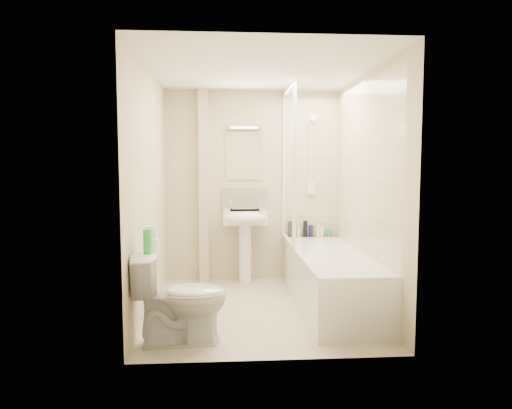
{
  "coord_description": "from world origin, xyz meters",
  "views": [
    {
      "loc": [
        -0.34,
        -4.55,
        1.47
      ],
      "look_at": [
        -0.03,
        0.2,
        1.05
      ],
      "focal_mm": 32.0,
      "sensor_mm": 36.0,
      "label": 1
    }
  ],
  "objects": [
    {
      "name": "floor",
      "position": [
        0.0,
        0.0,
        0.0
      ],
      "size": [
        2.5,
        2.5,
        0.0
      ],
      "primitive_type": "plane",
      "color": "beige",
      "rests_on": "ground"
    },
    {
      "name": "strip_light",
      "position": [
        -0.11,
        1.22,
        1.95
      ],
      "size": [
        0.42,
        0.07,
        0.07
      ],
      "primitive_type": "cube",
      "color": "silver",
      "rests_on": "wall_back"
    },
    {
      "name": "ceiling",
      "position": [
        0.0,
        0.0,
        2.4
      ],
      "size": [
        2.2,
        2.5,
        0.02
      ],
      "primitive_type": "cube",
      "color": "white",
      "rests_on": "wall_back"
    },
    {
      "name": "wall_right",
      "position": [
        1.1,
        0.0,
        1.2
      ],
      "size": [
        0.02,
        2.5,
        2.4
      ],
      "primitive_type": "cube",
      "color": "beige",
      "rests_on": "ground"
    },
    {
      "name": "bottle_green",
      "position": [
        0.97,
        1.16,
        0.6
      ],
      "size": [
        0.06,
        0.06,
        0.1
      ],
      "primitive_type": "cylinder",
      "color": "green",
      "rests_on": "bathtub"
    },
    {
      "name": "mirror",
      "position": [
        -0.11,
        1.24,
        1.58
      ],
      "size": [
        0.46,
        0.01,
        0.6
      ],
      "primitive_type": "cube",
      "color": "white",
      "rests_on": "wall_back"
    },
    {
      "name": "tile_right",
      "position": [
        1.09,
        0.08,
        1.42
      ],
      "size": [
        0.01,
        2.1,
        1.75
      ],
      "primitive_type": "cube",
      "color": "beige",
      "rests_on": "wall_right"
    },
    {
      "name": "wall_left",
      "position": [
        -1.1,
        0.0,
        1.2
      ],
      "size": [
        0.02,
        2.5,
        2.4
      ],
      "primitive_type": "cube",
      "color": "beige",
      "rests_on": "ground"
    },
    {
      "name": "bottle_white_b",
      "position": [
        0.88,
        1.16,
        0.61
      ],
      "size": [
        0.05,
        0.05,
        0.13
      ],
      "primitive_type": "cylinder",
      "color": "white",
      "rests_on": "bathtub"
    },
    {
      "name": "pipe_boxing",
      "position": [
        -0.62,
        1.19,
        1.2
      ],
      "size": [
        0.12,
        0.12,
        2.4
      ],
      "primitive_type": "cube",
      "color": "beige",
      "rests_on": "ground"
    },
    {
      "name": "toilet",
      "position": [
        -0.72,
        -0.85,
        0.38
      ],
      "size": [
        0.5,
        0.79,
        0.76
      ],
      "primitive_type": "imported",
      "rotation": [
        0.0,
        0.0,
        1.62
      ],
      "color": "white",
      "rests_on": "ground"
    },
    {
      "name": "bottle_black_b",
      "position": [
        0.67,
        1.16,
        0.65
      ],
      "size": [
        0.05,
        0.05,
        0.21
      ],
      "primitive_type": "cylinder",
      "color": "black",
      "rests_on": "bathtub"
    },
    {
      "name": "shower_fixture",
      "position": [
        0.75,
        1.19,
        1.55
      ],
      "size": [
        0.1,
        0.16,
        0.99
      ],
      "color": "white",
      "rests_on": "wall_back"
    },
    {
      "name": "pedestal_sink",
      "position": [
        -0.11,
        1.01,
        0.73
      ],
      "size": [
        0.54,
        0.49,
        1.04
      ],
      "color": "white",
      "rests_on": "ground"
    },
    {
      "name": "bottle_cream",
      "position": [
        0.83,
        1.16,
        0.62
      ],
      "size": [
        0.06,
        0.06,
        0.15
      ],
      "primitive_type": "cylinder",
      "color": "beige",
      "rests_on": "bathtub"
    },
    {
      "name": "shower_screen",
      "position": [
        0.4,
        0.8,
        1.45
      ],
      "size": [
        0.04,
        0.92,
        1.8
      ],
      "color": "white",
      "rests_on": "bathtub"
    },
    {
      "name": "bathtub",
      "position": [
        0.75,
        0.08,
        0.29
      ],
      "size": [
        0.7,
        2.1,
        0.55
      ],
      "color": "white",
      "rests_on": "ground"
    },
    {
      "name": "splashback",
      "position": [
        -0.11,
        1.24,
        1.03
      ],
      "size": [
        0.6,
        0.02,
        0.3
      ],
      "primitive_type": "cube",
      "color": "beige",
      "rests_on": "wall_back"
    },
    {
      "name": "bottle_white_a",
      "position": [
        0.58,
        1.16,
        0.62
      ],
      "size": [
        0.05,
        0.05,
        0.14
      ],
      "primitive_type": "cylinder",
      "color": "silver",
      "rests_on": "bathtub"
    },
    {
      "name": "green_bottle",
      "position": [
        -0.97,
        -0.93,
        0.86
      ],
      "size": [
        0.06,
        0.06,
        0.2
      ],
      "primitive_type": "cylinder",
      "color": "green",
      "rests_on": "toilet"
    },
    {
      "name": "bottle_blue",
      "position": [
        0.74,
        1.16,
        0.62
      ],
      "size": [
        0.06,
        0.06,
        0.15
      ],
      "primitive_type": "cylinder",
      "color": "navy",
      "rests_on": "bathtub"
    },
    {
      "name": "bottle_black_a",
      "position": [
        0.47,
        1.16,
        0.65
      ],
      "size": [
        0.07,
        0.07,
        0.2
      ],
      "primitive_type": "cylinder",
      "color": "black",
      "rests_on": "bathtub"
    },
    {
      "name": "toilet_roll_upper",
      "position": [
        -0.96,
        -0.78,
        0.91
      ],
      "size": [
        0.1,
        0.1,
        0.1
      ],
      "primitive_type": "cylinder",
      "color": "white",
      "rests_on": "toilet_roll_lower"
    },
    {
      "name": "toilet_roll_lower",
      "position": [
        -0.95,
        -0.8,
        0.81
      ],
      "size": [
        0.11,
        0.11,
        0.1
      ],
      "primitive_type": "cylinder",
      "color": "white",
      "rests_on": "toilet"
    },
    {
      "name": "wall_back",
      "position": [
        0.0,
        1.25,
        1.2
      ],
      "size": [
        2.2,
        0.02,
        2.4
      ],
      "primitive_type": "cube",
      "color": "beige",
      "rests_on": "ground"
    },
    {
      "name": "tile_back",
      "position": [
        0.75,
        1.24,
        1.42
      ],
      "size": [
        0.7,
        0.01,
        1.75
      ],
      "primitive_type": "cube",
      "color": "beige",
      "rests_on": "wall_back"
    }
  ]
}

